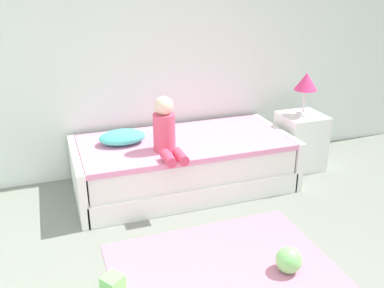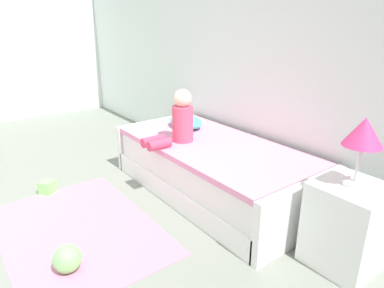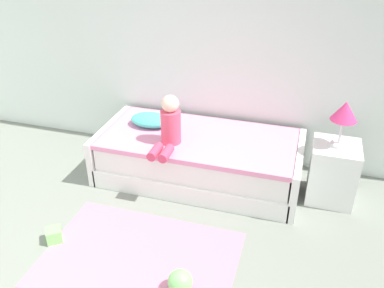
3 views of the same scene
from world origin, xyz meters
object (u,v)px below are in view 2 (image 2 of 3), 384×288
at_px(toy_ball, 67,259).
at_px(toy_block, 47,187).
at_px(table_lamp, 363,135).
at_px(bed, 213,168).
at_px(nightstand, 347,225).
at_px(child_figure, 178,121).
at_px(pillow, 186,122).

height_order(toy_ball, toy_block, toy_ball).
bearing_deg(table_lamp, bed, -178.67).
bearing_deg(nightstand, bed, -178.67).
xyz_separation_m(bed, toy_block, (-0.94, -1.32, -0.18)).
xyz_separation_m(nightstand, toy_block, (-2.29, -1.35, -0.24)).
bearing_deg(toy_ball, toy_block, 170.87).
relative_size(table_lamp, toy_block, 3.54).
bearing_deg(table_lamp, nightstand, 180.00).
bearing_deg(child_figure, pillow, 135.29).
distance_m(bed, nightstand, 1.35).
distance_m(table_lamp, pillow, 1.96).
bearing_deg(toy_block, bed, 54.56).
height_order(child_figure, toy_ball, child_figure).
height_order(bed, table_lamp, table_lamp).
bearing_deg(toy_block, nightstand, 30.50).
relative_size(bed, pillow, 4.80).
xyz_separation_m(nightstand, child_figure, (-1.59, -0.26, 0.40)).
xyz_separation_m(nightstand, table_lamp, (0.00, 0.00, 0.64)).
distance_m(nightstand, toy_block, 2.66).
bearing_deg(nightstand, toy_block, -149.50).
bearing_deg(toy_block, toy_ball, -9.13).
distance_m(table_lamp, toy_block, 2.79).
xyz_separation_m(child_figure, pillow, (-0.33, 0.33, -0.14)).
bearing_deg(child_figure, bed, 43.66).
distance_m(toy_ball, toy_block, 1.24).
distance_m(table_lamp, child_figure, 1.63).
relative_size(table_lamp, child_figure, 0.88).
bearing_deg(bed, child_figure, -136.34).
height_order(pillow, toy_ball, pillow).
bearing_deg(child_figure, nightstand, 9.28).
distance_m(bed, pillow, 0.66).
bearing_deg(pillow, child_figure, -44.71).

